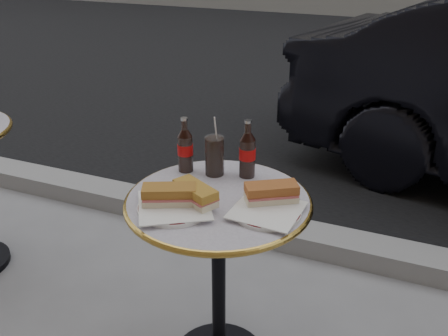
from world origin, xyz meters
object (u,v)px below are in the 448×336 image
at_px(bistro_table, 219,287).
at_px(cola_bottle_right, 247,149).
at_px(plate_left, 174,207).
at_px(plate_right, 267,212).
at_px(cola_glass, 215,156).
at_px(cola_bottle_left, 185,145).

height_order(bistro_table, cola_bottle_right, cola_bottle_right).
bearing_deg(plate_left, cola_bottle_right, 67.31).
relative_size(bistro_table, cola_bottle_right, 3.44).
relative_size(plate_left, plate_right, 1.09).
bearing_deg(cola_glass, cola_bottle_left, -172.92).
xyz_separation_m(bistro_table, plate_right, (0.18, -0.04, 0.37)).
bearing_deg(cola_bottle_left, bistro_table, -37.48).
xyz_separation_m(cola_bottle_left, cola_bottle_right, (0.22, 0.04, 0.00)).
bearing_deg(plate_left, cola_bottle_left, 109.10).
distance_m(bistro_table, cola_glass, 0.47).
bearing_deg(plate_right, cola_bottle_right, 123.39).
relative_size(cola_bottle_left, cola_glass, 1.42).
bearing_deg(cola_glass, plate_left, -93.37).
xyz_separation_m(bistro_table, cola_bottle_left, (-0.19, 0.15, 0.47)).
relative_size(cola_bottle_right, cola_glass, 1.47).
bearing_deg(cola_glass, bistro_table, -62.79).
height_order(bistro_table, plate_left, plate_left).
distance_m(bistro_table, plate_right, 0.41).
xyz_separation_m(bistro_table, plate_left, (-0.10, -0.12, 0.37)).
xyz_separation_m(plate_left, cola_bottle_left, (-0.09, 0.27, 0.10)).
xyz_separation_m(plate_right, cola_glass, (-0.26, 0.20, 0.07)).
bearing_deg(plate_left, plate_right, 16.91).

